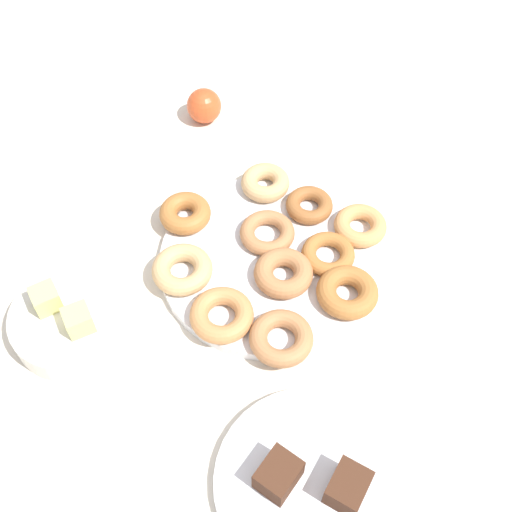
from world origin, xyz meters
TOP-DOWN VIEW (x-y plane):
  - ground_plane at (0.00, 0.00)m, footprint 2.40×2.40m
  - donut_plate at (0.00, 0.00)m, footprint 0.35×0.35m
  - donut_0 at (0.03, -0.02)m, footprint 0.12×0.12m
  - donut_1 at (0.11, -0.10)m, footprint 0.11×0.11m
  - donut_2 at (-0.04, 0.01)m, footprint 0.13×0.13m
  - donut_3 at (0.07, 0.12)m, footprint 0.13×0.13m
  - donut_4 at (-0.12, 0.10)m, footprint 0.12×0.12m
  - donut_5 at (0.02, -0.11)m, footprint 0.10×0.10m
  - donut_6 at (0.15, 0.05)m, footprint 0.12×0.12m
  - donut_7 at (-0.13, -0.03)m, footprint 0.13×0.13m
  - donut_8 at (-0.03, 0.13)m, footprint 0.13×0.13m
  - donut_9 at (-0.06, -0.06)m, footprint 0.11×0.11m
  - donut_10 at (-0.06, -0.14)m, footprint 0.11×0.11m
  - cake_plate at (-0.28, 0.20)m, footprint 0.25×0.25m
  - brownie_near at (-0.32, 0.18)m, footprint 0.06×0.06m
  - brownie_far at (-0.25, 0.23)m, footprint 0.05×0.06m
  - fruit_bowl at (0.11, 0.29)m, footprint 0.17×0.17m
  - melon_chunk_left at (0.08, 0.29)m, footprint 0.05×0.05m
  - melon_chunk_right at (0.14, 0.30)m, footprint 0.04×0.04m
  - apple at (0.32, -0.15)m, footprint 0.06×0.06m

SIDE VIEW (x-z plane):
  - ground_plane at x=0.00m, z-range 0.00..0.00m
  - cake_plate at x=-0.28m, z-range 0.00..0.02m
  - donut_plate at x=0.00m, z-range 0.00..0.02m
  - fruit_bowl at x=0.11m, z-range 0.00..0.04m
  - donut_9 at x=-0.06m, z-range 0.02..0.04m
  - donut_0 at x=0.03m, z-range 0.02..0.04m
  - donut_5 at x=0.02m, z-range 0.02..0.04m
  - donut_10 at x=-0.06m, z-range 0.02..0.04m
  - donut_4 at x=-0.12m, z-range 0.02..0.04m
  - donut_8 at x=-0.03m, z-range 0.02..0.04m
  - donut_1 at x=0.11m, z-range 0.02..0.04m
  - donut_3 at x=0.07m, z-range 0.02..0.05m
  - donut_6 at x=0.15m, z-range 0.02..0.05m
  - donut_2 at x=-0.04m, z-range 0.02..0.05m
  - donut_7 at x=-0.13m, z-range 0.02..0.05m
  - apple at x=0.32m, z-range 0.00..0.06m
  - brownie_near at x=-0.32m, z-range 0.02..0.06m
  - brownie_far at x=-0.25m, z-range 0.02..0.06m
  - melon_chunk_left at x=0.08m, z-range 0.04..0.08m
  - melon_chunk_right at x=0.14m, z-range 0.04..0.08m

